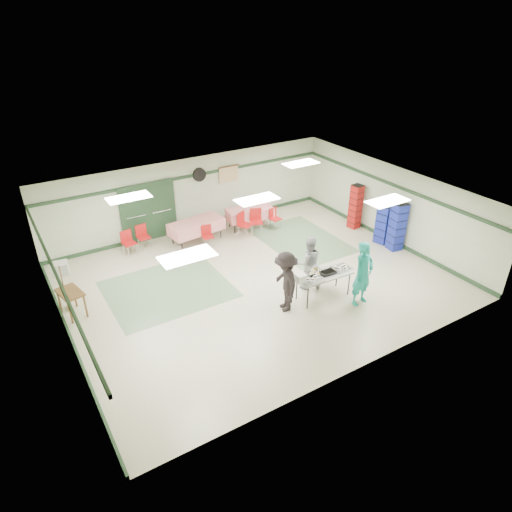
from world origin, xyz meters
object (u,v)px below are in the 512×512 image
chair_loose_b (128,240)px  volunteer_grey (308,263)px  volunteer_teal (363,274)px  chair_b (243,222)px  crate_stack_blue_a (384,224)px  volunteer_dark (285,282)px  dining_table_a (250,213)px  broom (63,286)px  printer_table (70,295)px  office_printer (60,269)px  crate_stack_red (356,207)px  crate_stack_blue_b (397,226)px  chair_c (274,216)px  dining_table_b (196,226)px  chair_loose_a (142,234)px  chair_a (256,219)px  chair_d (207,234)px  serving_table (324,276)px

chair_loose_b → volunteer_grey: bearing=-61.8°
volunteer_teal → chair_b: 5.43m
volunteer_teal → crate_stack_blue_a: bearing=27.9°
volunteer_dark → crate_stack_blue_a: volunteer_dark is taller
dining_table_a → broom: bearing=-156.1°
printer_table → office_printer: bearing=77.8°
volunteer_grey → crate_stack_red: size_ratio=0.98×
crate_stack_blue_b → printer_table: bearing=169.9°
volunteer_dark → crate_stack_blue_a: 5.48m
chair_c → dining_table_b: bearing=158.7°
chair_loose_b → printer_table: 3.51m
volunteer_teal → crate_stack_red: (3.27, 3.85, -0.10)m
chair_b → chair_c: 1.35m
chair_b → chair_loose_a: 3.55m
dining_table_b → crate_stack_blue_b: 6.91m
chair_b → chair_loose_b: bearing=143.1°
crate_stack_red → volunteer_grey: bearing=-149.1°
crate_stack_blue_b → crate_stack_blue_a: bearing=90.0°
chair_loose_b → crate_stack_blue_a: (7.93, -3.82, 0.18)m
chair_a → chair_b: 0.55m
chair_loose_b → crate_stack_blue_b: size_ratio=0.50×
chair_a → chair_d: (-1.99, -0.01, -0.10)m
crate_stack_blue_a → volunteer_dark: bearing=-163.6°
chair_c → crate_stack_red: 3.04m
volunteer_grey → dining_table_a: volunteer_grey is taller
volunteer_dark → broom: size_ratio=1.26×
chair_b → chair_a: bearing=-24.6°
broom → chair_b: bearing=8.5°
chair_loose_a → broom: (-3.03, -2.37, 0.20)m
chair_loose_b → crate_stack_red: crate_stack_red is taller
volunteer_teal → printer_table: size_ratio=2.09×
chair_loose_b → printer_table: (-2.37, -2.58, 0.10)m
volunteer_dark → chair_b: 4.71m
chair_b → volunteer_teal: bearing=-107.4°
volunteer_teal → chair_c: (0.65, 5.37, -0.46)m
serving_table → crate_stack_red: (3.99, 3.08, 0.13)m
crate_stack_blue_b → volunteer_grey: bearing=-174.7°
chair_loose_b → dining_table_b: bearing=-17.5°
volunteer_teal → chair_a: size_ratio=2.01×
dining_table_b → chair_loose_a: bearing=158.6°
chair_d → chair_loose_a: bearing=161.4°
serving_table → chair_d: size_ratio=2.17×
chair_d → volunteer_teal: bearing=-58.3°
chair_c → chair_loose_b: size_ratio=0.93×
serving_table → crate_stack_blue_b: (3.99, 1.03, 0.14)m
dining_table_a → chair_loose_a: 4.04m
serving_table → chair_c: size_ratio=2.13×
office_printer → chair_c: bearing=14.0°
volunteer_dark → chair_d: size_ratio=2.25×
chair_loose_a → crate_stack_blue_a: size_ratio=0.60×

